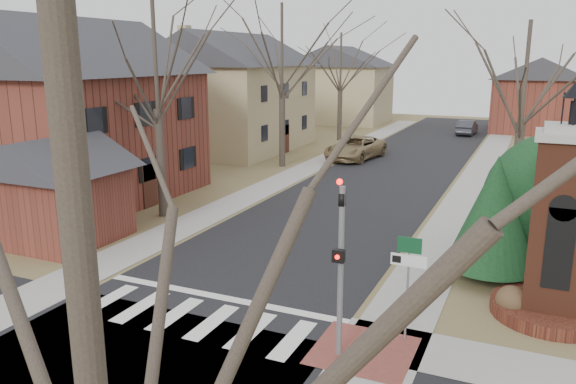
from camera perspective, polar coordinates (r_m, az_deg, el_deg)
The scene contains 25 objects.
ground at distance 15.52m, azimuth -11.25°, elevation -13.69°, with size 120.00×120.00×0.00m, color brown.
main_street at distance 34.86m, azimuth 9.94°, elevation 1.72°, with size 8.00×70.00×0.01m, color black.
crosswalk_zone at distance 16.10m, azimuth -9.58°, elevation -12.53°, with size 8.00×2.20×0.02m, color silver.
stop_bar at distance 17.24m, azimuth -6.79°, elevation -10.60°, with size 8.00×0.35×0.02m, color silver.
sidewalk_right_main at distance 34.01m, azimuth 18.45°, elevation 0.93°, with size 2.00×60.00×0.02m, color gray.
sidewalk_left at distance 36.43m, azimuth 1.99°, elevation 2.44°, with size 2.00×60.00×0.02m, color gray.
curb_apron at distance 14.44m, azimuth 7.66°, elevation -15.70°, with size 2.40×2.40×0.02m, color brown.
traffic_signal_pole at distance 13.12m, azimuth 5.37°, elevation -6.33°, with size 0.28×0.41×4.50m.
sign_post at distance 14.32m, azimuth 12.11°, elevation -7.57°, with size 0.90×0.07×2.75m.
brick_gate_monument at distance 16.88m, azimuth 25.76°, elevation -4.61°, with size 3.20×3.20×6.47m.
house_brick_left at distance 30.03m, azimuth -21.21°, elevation 8.12°, with size 9.80×11.80×9.42m.
house_stucco_left at distance 43.95m, azimuth -5.69°, elevation 10.31°, with size 9.80×12.80×9.28m.
garage_left at distance 23.38m, azimuth -22.36°, elevation 0.68°, with size 4.80×4.80×4.29m.
house_distant_left at distance 62.56m, azimuth 5.26°, elevation 10.96°, with size 10.80×8.80×8.53m.
house_distant_right at distance 59.24m, azimuth 24.11°, elevation 9.13°, with size 8.80×8.80×7.30m.
evergreen_near at distance 18.78m, azimuth 20.21°, elevation -1.91°, with size 2.80×2.80×4.10m.
evergreen_mass at distance 21.18m, azimuth 25.59°, elevation -0.44°, with size 4.80×4.80×4.80m, color black.
bare_tree_0 at distance 25.24m, azimuth -13.43°, elevation 14.70°, with size 8.05×8.05×11.15m.
bare_tree_1 at distance 36.47m, azimuth -0.62°, elevation 15.13°, with size 8.40×8.40×11.64m.
bare_tree_2 at distance 48.74m, azimuth 5.39°, elevation 13.49°, with size 7.35×7.35×10.19m.
bare_tree_3 at distance 27.16m, azimuth 23.08°, elevation 11.78°, with size 7.00×7.00×9.70m.
bare_tree_4 at distance 3.14m, azimuth -20.95°, elevation 0.03°, with size 6.65×6.65×9.21m.
pickup_truck at distance 39.91m, azimuth 6.86°, elevation 4.48°, with size 2.66×5.76×1.60m, color olive.
distant_car at distance 54.88m, azimuth 17.71°, elevation 6.28°, with size 1.44×4.13×1.36m, color #3A3B42.
dry_shrub_left at distance 17.08m, azimuth 21.75°, elevation -10.22°, with size 0.86×0.86×0.86m, color #503B24.
Camera 1 is at (8.18, -11.15, 7.04)m, focal length 35.00 mm.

